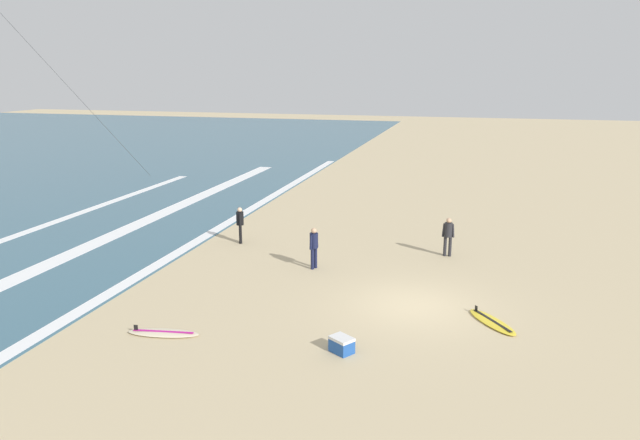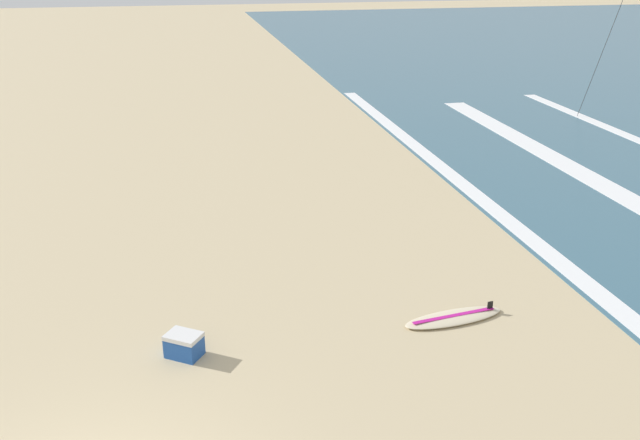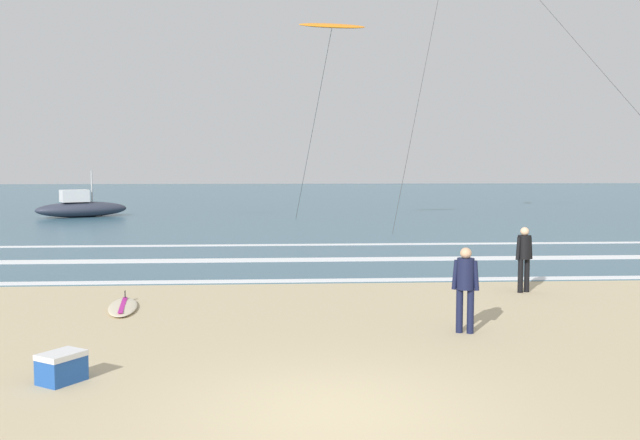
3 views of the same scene
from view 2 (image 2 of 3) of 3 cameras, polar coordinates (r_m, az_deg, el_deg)
name	(u,v)px [view 2 (image 2 of 3)]	position (r m, az deg, el deg)	size (l,w,h in m)	color
surfboard_left_pile	(454,317)	(14.24, 10.74, -7.74)	(0.90, 2.16, 0.25)	beige
cooler_box	(184,345)	(13.01, -10.92, -9.87)	(0.72, 0.76, 0.44)	#1E4C9E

